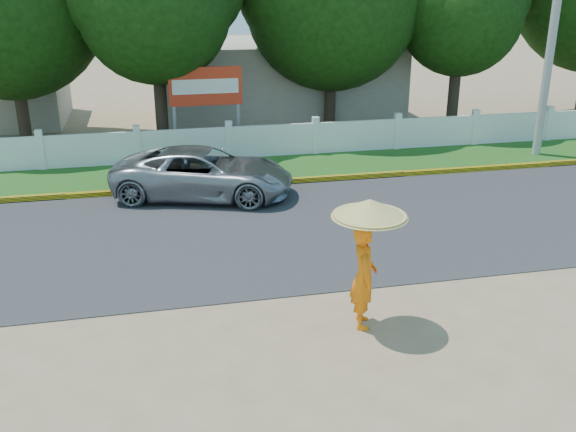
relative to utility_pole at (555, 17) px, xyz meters
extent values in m
plane|color=#9E8460|center=(-10.47, -9.46, -4.58)|extent=(120.00, 120.00, 0.00)
cube|color=#38383A|center=(-10.47, -4.96, -4.57)|extent=(60.00, 7.00, 0.02)
cube|color=#2D601E|center=(-10.47, 0.29, -4.56)|extent=(60.00, 3.50, 0.03)
cube|color=yellow|center=(-10.47, -1.41, -4.50)|extent=(40.00, 0.18, 0.16)
cube|color=silver|center=(-10.47, 1.74, -4.03)|extent=(40.00, 0.10, 1.10)
cube|color=#B7AD99|center=(-7.47, 8.54, -2.98)|extent=(10.00, 6.00, 3.20)
cylinder|color=#9A9A98|center=(0.00, 0.00, 0.00)|extent=(0.28, 0.28, 9.15)
imported|color=#919498|center=(-11.68, -2.05, -3.89)|extent=(5.41, 3.64, 1.38)
imported|color=orange|center=(-9.62, -9.72, -3.63)|extent=(0.58, 0.77, 1.89)
cylinder|color=gray|center=(-9.57, -9.72, -2.90)|extent=(0.03, 0.03, 1.23)
cone|color=tan|center=(-9.57, -9.72, -2.38)|extent=(1.30, 1.30, 0.31)
cylinder|color=gray|center=(-12.18, 2.84, -3.58)|extent=(0.12, 0.12, 2.00)
cylinder|color=gray|center=(-9.98, 2.84, -3.58)|extent=(0.12, 0.12, 2.00)
cube|color=red|center=(-11.08, 2.84, -2.28)|extent=(2.50, 0.12, 1.30)
cube|color=silver|center=(-11.08, 2.78, -2.28)|extent=(2.25, 0.02, 0.49)
cylinder|color=#473828|center=(-5.96, 5.21, -3.03)|extent=(0.44, 0.44, 3.08)
sphere|color=#19420F|center=(-5.96, 5.21, 0.33)|extent=(6.63, 6.63, 6.63)
cylinder|color=#473828|center=(-17.55, 5.72, -3.02)|extent=(0.44, 0.44, 3.12)
sphere|color=#19420F|center=(-17.55, 5.72, 0.40)|extent=(6.74, 6.74, 6.74)
cylinder|color=#473828|center=(-1.14, 4.26, -2.99)|extent=(0.44, 0.44, 3.17)
sphere|color=#19420F|center=(-1.14, 4.26, -0.11)|extent=(4.69, 4.69, 4.69)
cylinder|color=#473828|center=(-12.58, 3.99, -2.86)|extent=(0.44, 0.44, 3.43)
sphere|color=#19420F|center=(-12.58, 3.99, 0.31)|extent=(5.29, 5.29, 5.29)
camera|label=1|loc=(-13.06, -19.22, 1.25)|focal=40.00mm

